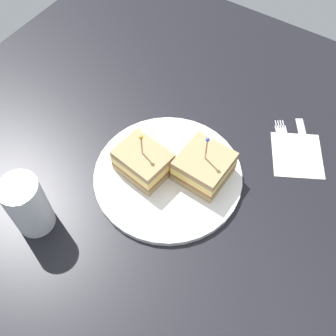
# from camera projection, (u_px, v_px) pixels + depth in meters

# --- Properties ---
(ground_plane) EXTENTS (1.09, 1.09, 0.02)m
(ground_plane) POSITION_uv_depth(u_px,v_px,m) (168.00, 180.00, 0.77)
(ground_plane) COLOR black
(plate) EXTENTS (0.28, 0.28, 0.01)m
(plate) POSITION_uv_depth(u_px,v_px,m) (168.00, 176.00, 0.76)
(plate) COLOR white
(plate) RESTS_ON ground_plane
(sandwich_half_front) EXTENTS (0.08, 0.10, 0.10)m
(sandwich_half_front) POSITION_uv_depth(u_px,v_px,m) (143.00, 162.00, 0.73)
(sandwich_half_front) COLOR tan
(sandwich_half_front) RESTS_ON plate
(sandwich_half_back) EXTENTS (0.09, 0.09, 0.11)m
(sandwich_half_back) POSITION_uv_depth(u_px,v_px,m) (204.00, 167.00, 0.73)
(sandwich_half_back) COLOR tan
(sandwich_half_back) RESTS_ON plate
(drink_glass) EXTENTS (0.07, 0.07, 0.12)m
(drink_glass) POSITION_uv_depth(u_px,v_px,m) (29.00, 207.00, 0.67)
(drink_glass) COLOR gold
(drink_glass) RESTS_ON ground_plane
(napkin) EXTENTS (0.14, 0.13, 0.00)m
(napkin) POSITION_uv_depth(u_px,v_px,m) (297.00, 155.00, 0.79)
(napkin) COLOR beige
(napkin) RESTS_ON ground_plane
(fork) EXTENTS (0.11, 0.08, 0.00)m
(fork) POSITION_uv_depth(u_px,v_px,m) (283.00, 138.00, 0.81)
(fork) COLOR silver
(fork) RESTS_ON ground_plane
(knife) EXTENTS (0.12, 0.08, 0.00)m
(knife) POSITION_uv_depth(u_px,v_px,m) (304.00, 141.00, 0.81)
(knife) COLOR silver
(knife) RESTS_ON ground_plane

